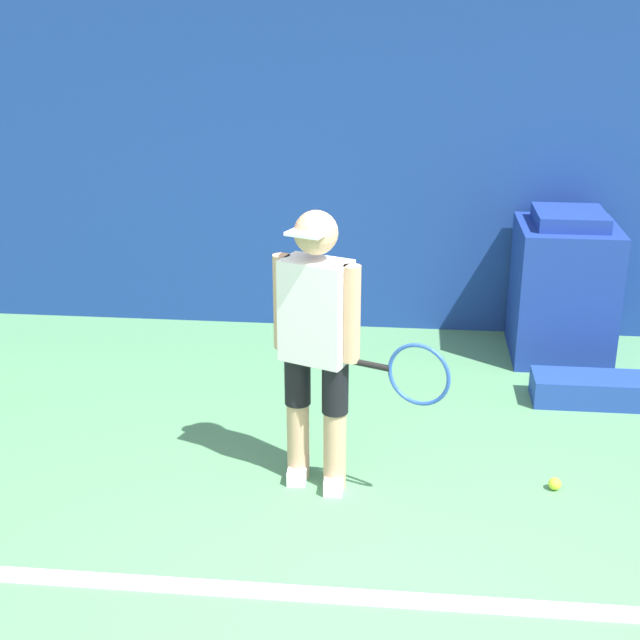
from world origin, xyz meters
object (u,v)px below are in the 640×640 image
tennis_ball (555,484)px  covered_chair (563,288)px  equipment_bag (599,390)px  tennis_player (319,341)px

tennis_ball → covered_chair: size_ratio=0.06×
tennis_ball → covered_chair: (0.28, 1.89, 0.47)m
tennis_ball → equipment_bag: (0.43, 1.10, 0.06)m
tennis_ball → covered_chair: covered_chair is taller
tennis_player → tennis_ball: size_ratio=22.01×
equipment_bag → covered_chair: bearing=100.4°
tennis_player → equipment_bag: size_ratio=1.79×
tennis_player → equipment_bag: (1.68, 1.15, -0.73)m
tennis_player → covered_chair: size_ratio=1.41×
covered_chair → equipment_bag: covered_chair is taller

